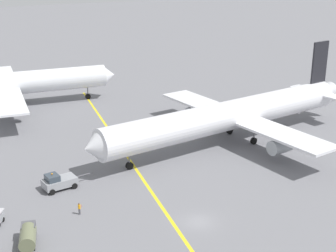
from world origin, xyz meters
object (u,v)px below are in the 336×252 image
object	(u,v)px
gse_fuel_bowser_stubby	(28,236)
airliner_being_pushed	(230,116)
pushback_tug	(59,182)
ground_crew_ramp_agent_by_cones	(79,208)
airliner_at_gate_left	(11,84)

from	to	relation	value
gse_fuel_bowser_stubby	airliner_being_pushed	bearing A→B (deg)	23.99
pushback_tug	ground_crew_ramp_agent_by_cones	world-z (taller)	pushback_tug
airliner_being_pushed	gse_fuel_bowser_stubby	xyz separation A→B (m)	(-41.48, -18.46, -3.99)
airliner_at_gate_left	pushback_tug	bearing A→B (deg)	-92.06
airliner_at_gate_left	ground_crew_ramp_agent_by_cones	world-z (taller)	airliner_at_gate_left
gse_fuel_bowser_stubby	ground_crew_ramp_agent_by_cones	world-z (taller)	gse_fuel_bowser_stubby
airliner_being_pushed	pushback_tug	bearing A→B (deg)	-171.85
gse_fuel_bowser_stubby	airliner_at_gate_left	bearing A→B (deg)	81.46
airliner_at_gate_left	airliner_being_pushed	world-z (taller)	airliner_at_gate_left
pushback_tug	gse_fuel_bowser_stubby	distance (m)	15.46
airliner_at_gate_left	pushback_tug	xyz separation A→B (m)	(-1.69, -46.89, -4.29)
pushback_tug	ground_crew_ramp_agent_by_cones	size ratio (longest dim) A/B	4.83
ground_crew_ramp_agent_by_cones	airliner_at_gate_left	bearing A→B (deg)	88.77
airliner_at_gate_left	pushback_tug	distance (m)	47.11
airliner_at_gate_left	pushback_tug	size ratio (longest dim) A/B	5.81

